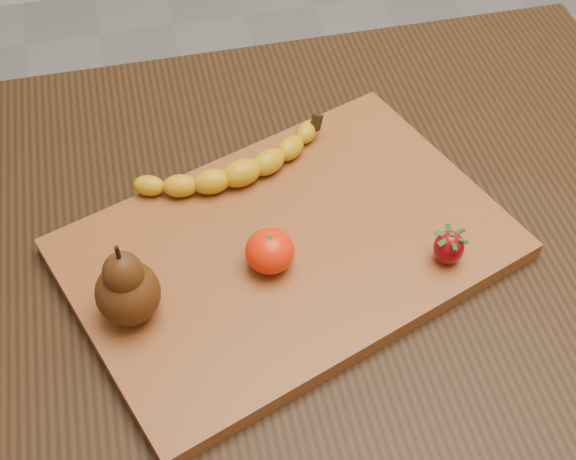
{
  "coord_description": "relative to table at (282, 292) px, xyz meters",
  "views": [
    {
      "loc": [
        -0.12,
        -0.55,
        1.43
      ],
      "look_at": [
        0.0,
        -0.02,
        0.8
      ],
      "focal_mm": 50.0,
      "sensor_mm": 36.0,
      "label": 1
    }
  ],
  "objects": [
    {
      "name": "table",
      "position": [
        0.0,
        0.0,
        0.0
      ],
      "size": [
        1.0,
        0.7,
        0.76
      ],
      "color": "black",
      "rests_on": "ground"
    },
    {
      "name": "cutting_board",
      "position": [
        0.0,
        -0.02,
        0.11
      ],
      "size": [
        0.53,
        0.44,
        0.02
      ],
      "primitive_type": "cube",
      "rotation": [
        0.0,
        0.0,
        0.35
      ],
      "color": "brown",
      "rests_on": "table"
    },
    {
      "name": "banana",
      "position": [
        -0.03,
        0.08,
        0.13
      ],
      "size": [
        0.2,
        0.1,
        0.03
      ],
      "primitive_type": null,
      "rotation": [
        0.0,
        0.0,
        0.24
      ],
      "color": "#CE9909",
      "rests_on": "cutting_board"
    },
    {
      "name": "pear",
      "position": [
        -0.17,
        -0.08,
        0.17
      ],
      "size": [
        0.08,
        0.08,
        0.1
      ],
      "primitive_type": null,
      "rotation": [
        0.0,
        0.0,
        -0.36
      ],
      "color": "#46230B",
      "rests_on": "cutting_board"
    },
    {
      "name": "mandarin",
      "position": [
        -0.02,
        -0.05,
        0.14
      ],
      "size": [
        0.07,
        0.07,
        0.04
      ],
      "primitive_type": "ellipsoid",
      "rotation": [
        0.0,
        0.0,
        -0.37
      ],
      "color": "#EF2302",
      "rests_on": "cutting_board"
    },
    {
      "name": "strawberry",
      "position": [
        0.16,
        -0.08,
        0.14
      ],
      "size": [
        0.04,
        0.04,
        0.04
      ],
      "primitive_type": null,
      "rotation": [
        0.0,
        0.0,
        0.4
      ],
      "color": "maroon",
      "rests_on": "cutting_board"
    }
  ]
}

